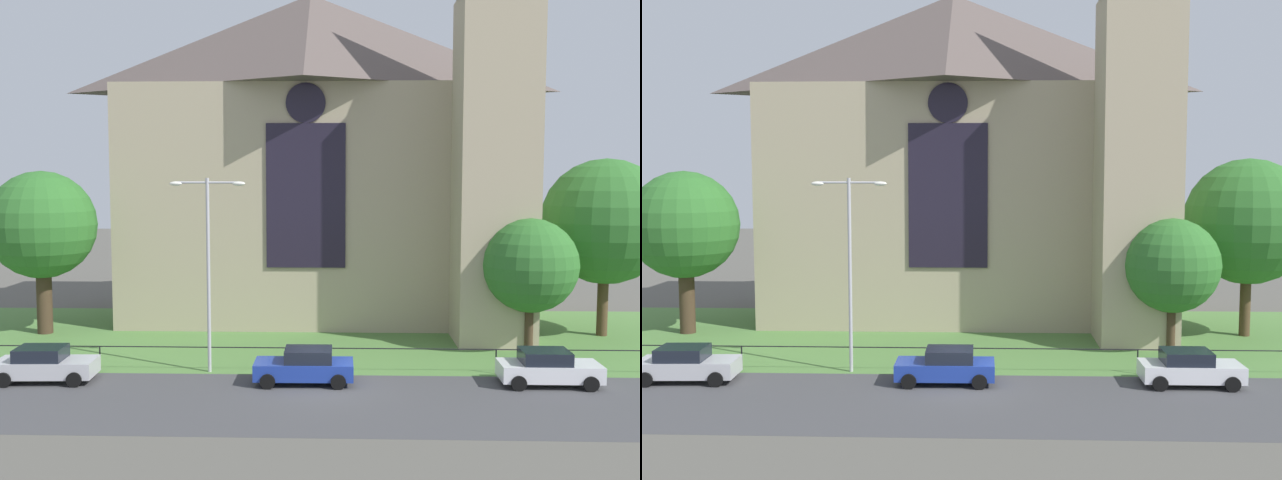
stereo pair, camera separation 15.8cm
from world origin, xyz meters
TOP-DOWN VIEW (x-y plane):
  - ground at (0.00, 10.00)m, footprint 160.00×160.00m
  - road_asphalt at (0.00, -2.00)m, footprint 120.00×8.00m
  - grass_verge at (0.00, 8.00)m, footprint 120.00×20.00m
  - church_building at (-0.70, 16.32)m, footprint 23.20×16.20m
  - iron_railing at (-1.48, 2.50)m, footprint 35.88×0.07m
  - tree_right_far at (14.93, 10.74)m, footprint 6.87×6.87m
  - tree_right_near at (9.98, 6.89)m, footprint 4.73×4.73m
  - tree_left_far at (-16.12, 10.28)m, footprint 5.97×5.97m
  - streetlamp_near at (-5.39, 2.40)m, footprint 3.37×0.26m
  - parked_car_silver at (-12.19, 0.57)m, footprint 4.28×2.19m
  - parked_car_blue at (-0.98, 0.67)m, footprint 4.22×2.06m
  - parked_car_white at (9.31, 0.73)m, footprint 4.21×2.03m

SIDE VIEW (x-z plane):
  - ground at x=0.00m, z-range 0.00..0.00m
  - grass_verge at x=0.00m, z-range 0.00..0.01m
  - road_asphalt at x=0.00m, z-range 0.00..0.01m
  - parked_car_silver at x=-12.19m, z-range -0.01..1.50m
  - parked_car_blue at x=-0.98m, z-range -0.01..1.50m
  - parked_car_white at x=9.31m, z-range -0.01..1.50m
  - iron_railing at x=-1.48m, z-range 0.42..1.55m
  - tree_right_near at x=9.98m, z-range 0.98..7.71m
  - streetlamp_near at x=-5.39m, z-range 1.14..9.88m
  - tree_left_far at x=-16.12m, z-range 1.51..10.60m
  - tree_right_far at x=14.93m, z-range 1.43..11.19m
  - church_building at x=-0.70m, z-range -2.73..23.27m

